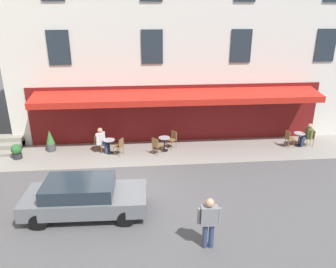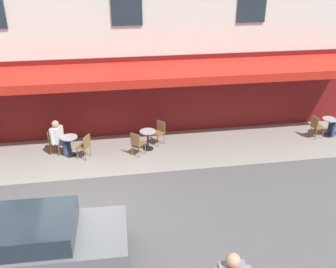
% 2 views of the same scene
% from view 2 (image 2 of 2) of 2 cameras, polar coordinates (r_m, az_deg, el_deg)
% --- Properties ---
extents(ground_plane, '(70.00, 70.00, 0.00)m').
position_cam_2_polar(ground_plane, '(10.84, -12.61, -11.81)').
color(ground_plane, '#565456').
extents(sidewalk_cafe_terrace, '(20.50, 3.20, 0.01)m').
position_cam_2_polar(sidewalk_cafe_terrace, '(13.87, 1.43, -2.26)').
color(sidewalk_cafe_terrace, gray).
rests_on(sidewalk_cafe_terrace, ground_plane).
extents(cafe_table_near_entrance, '(0.60, 0.60, 0.75)m').
position_cam_2_polar(cafe_table_near_entrance, '(13.63, -15.14, -1.42)').
color(cafe_table_near_entrance, black).
rests_on(cafe_table_near_entrance, ground_plane).
extents(cafe_chair_wicker_facing_street, '(0.54, 0.54, 0.91)m').
position_cam_2_polar(cafe_chair_wicker_facing_street, '(13.28, -12.90, -1.63)').
color(cafe_chair_wicker_facing_street, olive).
rests_on(cafe_chair_wicker_facing_street, ground_plane).
extents(cafe_chair_wicker_back_row, '(0.53, 0.53, 0.91)m').
position_cam_2_polar(cafe_chair_wicker_back_row, '(13.93, -17.41, -0.87)').
color(cafe_chair_wicker_back_row, olive).
rests_on(cafe_chair_wicker_back_row, ground_plane).
extents(cafe_table_mid_terrace, '(0.60, 0.60, 0.75)m').
position_cam_2_polar(cafe_table_mid_terrace, '(16.04, 23.95, 1.35)').
color(cafe_table_mid_terrace, black).
rests_on(cafe_table_mid_terrace, ground_plane).
extents(cafe_chair_wicker_kerbside, '(0.45, 0.45, 0.91)m').
position_cam_2_polar(cafe_chair_wicker_kerbside, '(15.63, 22.22, 1.27)').
color(cafe_chair_wicker_kerbside, olive).
rests_on(cafe_chair_wicker_kerbside, ground_plane).
extents(cafe_table_streetside, '(0.60, 0.60, 0.75)m').
position_cam_2_polar(cafe_table_streetside, '(13.63, -3.17, -0.51)').
color(cafe_table_streetside, black).
rests_on(cafe_table_streetside, ground_plane).
extents(cafe_chair_wicker_under_awning, '(0.57, 0.57, 0.91)m').
position_cam_2_polar(cafe_chair_wicker_under_awning, '(13.17, -4.88, -1.27)').
color(cafe_chair_wicker_under_awning, olive).
rests_on(cafe_chair_wicker_under_awning, ground_plane).
extents(cafe_chair_wicker_corner_right, '(0.56, 0.56, 0.91)m').
position_cam_2_polar(cafe_chair_wicker_corner_right, '(14.02, -1.37, 0.55)').
color(cafe_chair_wicker_corner_right, olive).
rests_on(cafe_chair_wicker_corner_right, ground_plane).
extents(seated_companion_in_white, '(0.65, 0.63, 1.33)m').
position_cam_2_polar(seated_companion_in_white, '(13.75, -16.74, -0.38)').
color(seated_companion_in_white, navy).
rests_on(seated_companion_in_white, ground_plane).
extents(parked_car_grey, '(4.35, 1.92, 1.33)m').
position_cam_2_polar(parked_car_grey, '(9.15, -20.89, -15.46)').
color(parked_car_grey, slate).
rests_on(parked_car_grey, ground_plane).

